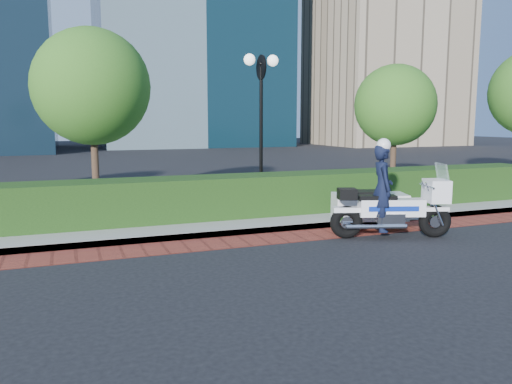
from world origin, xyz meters
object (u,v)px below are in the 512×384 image
object	(u,v)px
tree_c	(395,105)
police_motorcycle	(381,202)
lamppost	(261,105)
tree_b	(92,87)

from	to	relation	value
tree_c	police_motorcycle	xyz separation A→B (m)	(-4.26, -5.46, -2.31)
lamppost	tree_b	bearing A→B (deg)	163.89
lamppost	tree_c	bearing A→B (deg)	13.30
lamppost	tree_c	xyz separation A→B (m)	(5.50, 1.30, 0.09)
police_motorcycle	tree_b	bearing A→B (deg)	154.33
lamppost	police_motorcycle	bearing A→B (deg)	-73.43
tree_c	police_motorcycle	size ratio (longest dim) A/B	1.67
lamppost	tree_c	world-z (taller)	tree_c
tree_c	police_motorcycle	world-z (taller)	tree_c
lamppost	tree_b	world-z (taller)	tree_b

